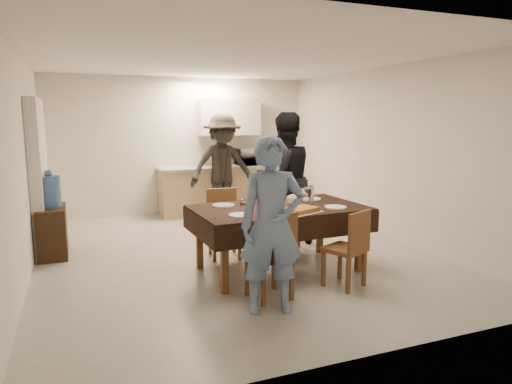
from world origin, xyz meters
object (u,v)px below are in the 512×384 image
(water_pitcher, at_px, (307,197))
(dining_table, at_px, (279,210))
(water_jug, at_px, (49,192))
(person_kitchen, at_px, (223,166))
(wine_bottle, at_px, (274,193))
(person_far, at_px, (284,179))
(savoury_tart, at_px, (301,210))
(console, at_px, (52,232))
(person_near, at_px, (272,225))
(microwave, at_px, (252,156))

(water_pitcher, bearing_deg, dining_table, 171.87)
(water_jug, distance_m, person_kitchen, 3.21)
(water_jug, relative_size, wine_bottle, 1.28)
(person_far, bearing_deg, savoury_tart, 65.04)
(console, xyz_separation_m, person_near, (2.03, -2.69, 0.51))
(microwave, bearing_deg, person_kitchen, 31.16)
(person_kitchen, bearing_deg, microwave, 31.16)
(console, xyz_separation_m, savoury_tart, (2.68, -2.02, 0.48))
(person_near, distance_m, person_kitchen, 4.24)
(console, bearing_deg, dining_table, -32.51)
(water_pitcher, relative_size, person_kitchen, 0.11)
(wine_bottle, bearing_deg, console, 147.79)
(console, relative_size, microwave, 1.19)
(dining_table, xyz_separation_m, person_near, (-0.55, -1.05, 0.09))
(dining_table, distance_m, savoury_tart, 0.40)
(savoury_tart, bearing_deg, water_pitcher, 52.85)
(wine_bottle, relative_size, person_near, 0.19)
(person_near, distance_m, person_far, 2.37)
(wine_bottle, xyz_separation_m, water_pitcher, (0.40, -0.10, -0.06))
(person_near, relative_size, person_far, 0.88)
(dining_table, relative_size, console, 2.87)
(wine_bottle, xyz_separation_m, person_far, (0.60, 1.00, 0.01))
(water_jug, bearing_deg, console, 0.00)
(water_jug, relative_size, water_pitcher, 1.94)
(person_far, distance_m, person_kitchen, 2.08)
(wine_bottle, xyz_separation_m, microwave, (1.07, 3.51, 0.13))
(microwave, xyz_separation_m, person_near, (-1.57, -4.61, -0.24))
(savoury_tart, distance_m, person_kitchen, 3.50)
(water_jug, xyz_separation_m, person_far, (3.13, -0.59, 0.08))
(wine_bottle, height_order, water_pitcher, wine_bottle)
(person_kitchen, bearing_deg, person_far, -82.43)
(water_jug, xyz_separation_m, savoury_tart, (2.68, -2.02, -0.06))
(water_pitcher, bearing_deg, person_far, 79.70)
(console, height_order, water_pitcher, water_pitcher)
(person_near, height_order, person_far, person_far)
(microwave, bearing_deg, person_near, 71.18)
(console, relative_size, person_kitchen, 0.38)
(dining_table, xyz_separation_m, console, (-2.58, 1.64, -0.42))
(person_far, bearing_deg, console, -18.22)
(savoury_tart, bearing_deg, dining_table, 104.74)
(console, height_order, person_kitchen, person_kitchen)
(water_pitcher, height_order, microwave, microwave)
(console, xyz_separation_m, person_far, (3.13, -0.59, 0.63))
(dining_table, height_order, console, dining_table)
(savoury_tart, bearing_deg, person_near, -134.13)
(dining_table, height_order, savoury_tart, savoury_tart)
(console, xyz_separation_m, water_jug, (0.00, 0.00, 0.54))
(wine_bottle, relative_size, person_far, 0.17)
(savoury_tart, xyz_separation_m, person_near, (-0.65, -0.67, 0.03))
(water_pitcher, bearing_deg, wine_bottle, 165.96)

